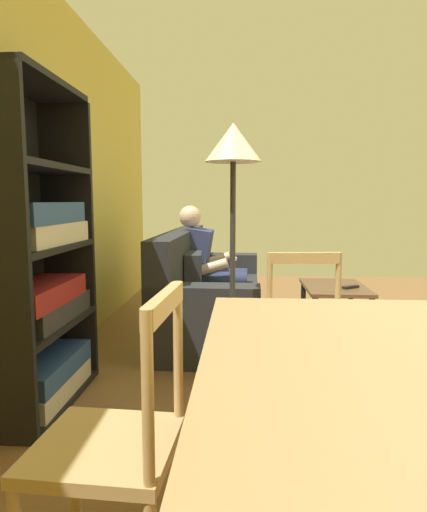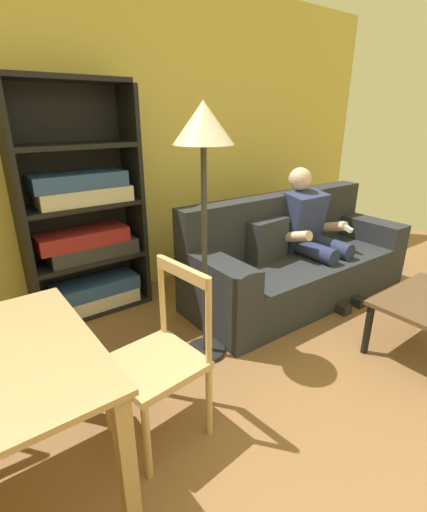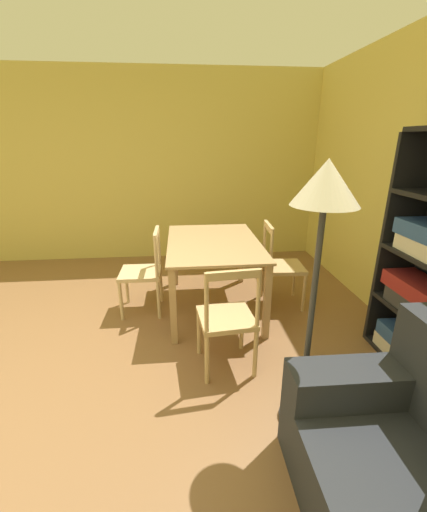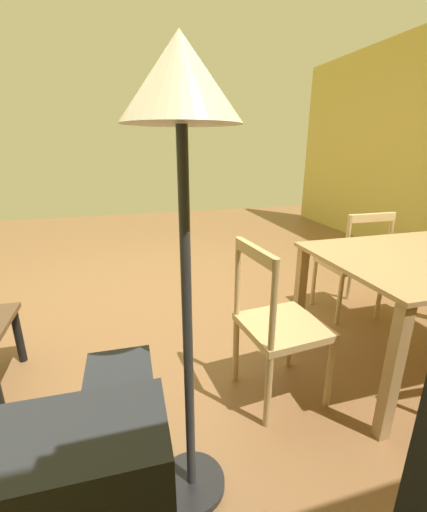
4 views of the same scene
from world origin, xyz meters
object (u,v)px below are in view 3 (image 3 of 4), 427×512
(dining_chair_near_wall, at_px, (281,266))
(dining_chair_by_doorway, at_px, (143,272))
(floor_lamp, at_px, (323,211))
(dining_table, at_px, (214,251))
(dining_chair_facing_couch, at_px, (227,319))

(dining_chair_near_wall, height_order, dining_chair_by_doorway, dining_chair_near_wall)
(dining_chair_near_wall, xyz_separation_m, floor_lamp, (1.61, -0.32, 0.96))
(dining_table, xyz_separation_m, dining_chair_by_doorway, (0.00, -0.74, -0.21))
(dining_table, xyz_separation_m, dining_chair_near_wall, (-0.00, 0.74, -0.20))
(dining_chair_by_doorway, relative_size, floor_lamp, 0.54)
(dining_chair_facing_couch, xyz_separation_m, floor_lamp, (0.58, 0.42, 0.96))
(dining_chair_near_wall, bearing_deg, dining_table, -89.85)
(dining_chair_near_wall, bearing_deg, dining_chair_facing_couch, -35.62)
(dining_chair_near_wall, height_order, dining_chair_facing_couch, dining_chair_near_wall)
(dining_chair_near_wall, xyz_separation_m, dining_chair_by_doorway, (0.00, -1.49, -0.01))
(dining_chair_facing_couch, height_order, dining_chair_by_doorway, dining_chair_facing_couch)
(dining_chair_by_doorway, bearing_deg, dining_chair_near_wall, 90.08)
(dining_chair_near_wall, distance_m, dining_chair_by_doorway, 1.49)
(dining_chair_facing_couch, height_order, floor_lamp, floor_lamp)
(floor_lamp, bearing_deg, dining_table, -165.38)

